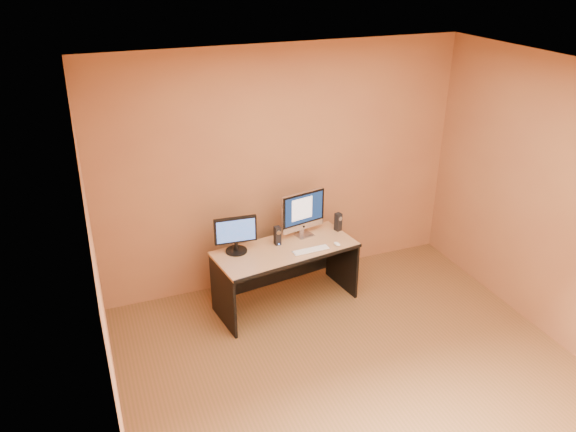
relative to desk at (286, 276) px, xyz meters
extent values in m
plane|color=brown|center=(0.19, -1.42, -0.33)|extent=(4.00, 4.00, 0.00)
plane|color=white|center=(0.19, -1.42, 2.27)|extent=(4.00, 4.00, 0.00)
cube|color=silver|center=(0.22, -0.14, 0.34)|extent=(0.39, 0.12, 0.02)
ellipsoid|color=white|center=(0.51, -0.13, 0.35)|extent=(0.07, 0.10, 0.03)
cylinder|color=black|center=(0.26, 0.28, 0.34)|extent=(0.10, 0.18, 0.01)
cylinder|color=black|center=(0.22, 0.28, 0.34)|extent=(0.04, 0.16, 0.01)
camera|label=1|loc=(-1.79, -4.66, 3.08)|focal=35.00mm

